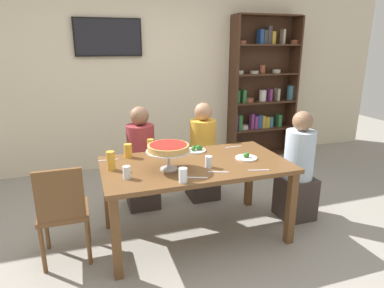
# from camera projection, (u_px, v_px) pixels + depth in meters

# --- Properties ---
(ground_plane) EXTENTS (12.00, 12.00, 0.00)m
(ground_plane) POSITION_uv_depth(u_px,v_px,m) (195.00, 234.00, 3.23)
(ground_plane) COLOR gray
(rear_partition) EXTENTS (8.00, 0.12, 2.80)m
(rear_partition) POSITION_uv_depth(u_px,v_px,m) (147.00, 71.00, 4.83)
(rear_partition) COLOR beige
(rear_partition) RESTS_ON ground_plane
(dining_table) EXTENTS (1.68, 0.92, 0.74)m
(dining_table) POSITION_uv_depth(u_px,v_px,m) (195.00, 172.00, 3.05)
(dining_table) COLOR brown
(dining_table) RESTS_ON ground_plane
(bookshelf) EXTENTS (1.12, 0.30, 2.21)m
(bookshelf) POSITION_uv_depth(u_px,v_px,m) (262.00, 89.00, 5.30)
(bookshelf) COLOR #422819
(bookshelf) RESTS_ON ground_plane
(television) EXTENTS (0.90, 0.05, 0.50)m
(television) POSITION_uv_depth(u_px,v_px,m) (108.00, 37.00, 4.45)
(television) COLOR black
(diner_far_right) EXTENTS (0.34, 0.34, 1.15)m
(diner_far_right) POSITION_uv_depth(u_px,v_px,m) (203.00, 158.00, 3.90)
(diner_far_right) COLOR #382D28
(diner_far_right) RESTS_ON ground_plane
(diner_far_left) EXTENTS (0.34, 0.34, 1.15)m
(diner_far_left) POSITION_uv_depth(u_px,v_px,m) (142.00, 165.00, 3.67)
(diner_far_left) COLOR #382D28
(diner_far_left) RESTS_ON ground_plane
(diner_head_east) EXTENTS (0.34, 0.34, 1.15)m
(diner_head_east) POSITION_uv_depth(u_px,v_px,m) (297.00, 174.00, 3.43)
(diner_head_east) COLOR #382D28
(diner_head_east) RESTS_ON ground_plane
(chair_head_west) EXTENTS (0.40, 0.40, 0.87)m
(chair_head_west) POSITION_uv_depth(u_px,v_px,m) (63.00, 209.00, 2.70)
(chair_head_west) COLOR brown
(chair_head_west) RESTS_ON ground_plane
(deep_dish_pizza_stand) EXTENTS (0.38, 0.38, 0.23)m
(deep_dish_pizza_stand) POSITION_uv_depth(u_px,v_px,m) (168.00, 149.00, 2.81)
(deep_dish_pizza_stand) COLOR silver
(deep_dish_pizza_stand) RESTS_ON dining_table
(salad_plate_near_diner) EXTENTS (0.21, 0.21, 0.07)m
(salad_plate_near_diner) POSITION_uv_depth(u_px,v_px,m) (196.00, 149.00, 3.34)
(salad_plate_near_diner) COLOR white
(salad_plate_near_diner) RESTS_ON dining_table
(salad_plate_far_diner) EXTENTS (0.21, 0.21, 0.06)m
(salad_plate_far_diner) POSITION_uv_depth(u_px,v_px,m) (246.00, 157.00, 3.12)
(salad_plate_far_diner) COLOR white
(salad_plate_far_diner) RESTS_ON dining_table
(beer_glass_amber_tall) EXTENTS (0.08, 0.08, 0.13)m
(beer_glass_amber_tall) POSITION_uv_depth(u_px,v_px,m) (128.00, 151.00, 3.15)
(beer_glass_amber_tall) COLOR gold
(beer_glass_amber_tall) RESTS_ON dining_table
(beer_glass_amber_short) EXTENTS (0.07, 0.07, 0.17)m
(beer_glass_amber_short) POSITION_uv_depth(u_px,v_px,m) (111.00, 161.00, 2.83)
(beer_glass_amber_short) COLOR gold
(beer_glass_amber_short) RESTS_ON dining_table
(beer_glass_amber_spare) EXTENTS (0.07, 0.07, 0.16)m
(beer_glass_amber_spare) POSITION_uv_depth(u_px,v_px,m) (151.00, 147.00, 3.21)
(beer_glass_amber_spare) COLOR gold
(beer_glass_amber_spare) RESTS_ON dining_table
(water_glass_clear_near) EXTENTS (0.06, 0.06, 0.10)m
(water_glass_clear_near) POSITION_uv_depth(u_px,v_px,m) (209.00, 162.00, 2.89)
(water_glass_clear_near) COLOR white
(water_glass_clear_near) RESTS_ON dining_table
(water_glass_clear_far) EXTENTS (0.07, 0.07, 0.12)m
(water_glass_clear_far) POSITION_uv_depth(u_px,v_px,m) (183.00, 175.00, 2.57)
(water_glass_clear_far) COLOR white
(water_glass_clear_far) RESTS_ON dining_table
(water_glass_clear_spare) EXTENTS (0.06, 0.06, 0.10)m
(water_glass_clear_spare) POSITION_uv_depth(u_px,v_px,m) (127.00, 172.00, 2.65)
(water_glass_clear_spare) COLOR white
(water_glass_clear_spare) RESTS_ON dining_table
(cutlery_fork_near) EXTENTS (0.18, 0.02, 0.00)m
(cutlery_fork_near) POSITION_uv_depth(u_px,v_px,m) (234.00, 147.00, 3.48)
(cutlery_fork_near) COLOR silver
(cutlery_fork_near) RESTS_ON dining_table
(cutlery_knife_near) EXTENTS (0.18, 0.06, 0.00)m
(cutlery_knife_near) POSITION_uv_depth(u_px,v_px,m) (259.00, 170.00, 2.83)
(cutlery_knife_near) COLOR silver
(cutlery_knife_near) RESTS_ON dining_table
(cutlery_fork_far) EXTENTS (0.17, 0.08, 0.00)m
(cutlery_fork_far) POSITION_uv_depth(u_px,v_px,m) (218.00, 172.00, 2.79)
(cutlery_fork_far) COLOR silver
(cutlery_fork_far) RESTS_ON dining_table
(cutlery_knife_far) EXTENTS (0.18, 0.02, 0.00)m
(cutlery_knife_far) POSITION_uv_depth(u_px,v_px,m) (108.00, 160.00, 3.08)
(cutlery_knife_far) COLOR silver
(cutlery_knife_far) RESTS_ON dining_table
(cutlery_spare_fork) EXTENTS (0.17, 0.08, 0.00)m
(cutlery_spare_fork) POSITION_uv_depth(u_px,v_px,m) (197.00, 178.00, 2.68)
(cutlery_spare_fork) COLOR silver
(cutlery_spare_fork) RESTS_ON dining_table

